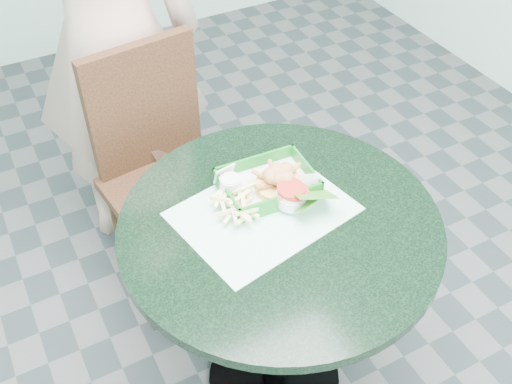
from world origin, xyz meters
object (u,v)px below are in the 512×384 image
crab_sandwich (279,184)px  sauce_ramekin (231,189)px  cafe_table (278,269)px  dining_chair (160,161)px  diner_person (104,2)px  food_basket (267,191)px

crab_sandwich → sauce_ramekin: size_ratio=2.26×
cafe_table → sauce_ramekin: bearing=117.8°
sauce_ramekin → dining_chair: bearing=94.0°
cafe_table → crab_sandwich: bearing=61.8°
diner_person → crab_sandwich: (0.18, -0.84, -0.19)m
food_basket → diner_person: bearing=100.9°
food_basket → crab_sandwich: size_ratio=1.88×
food_basket → crab_sandwich: bearing=-44.1°
food_basket → crab_sandwich: 0.05m
crab_sandwich → cafe_table: bearing=-118.2°
cafe_table → sauce_ramekin: 0.27m
crab_sandwich → sauce_ramekin: 0.13m
cafe_table → diner_person: diner_person is taller
dining_chair → crab_sandwich: (0.16, -0.55, 0.27)m
dining_chair → sauce_ramekin: 0.57m
dining_chair → diner_person: (-0.02, 0.29, 0.46)m
dining_chair → sauce_ramekin: bearing=-93.2°
crab_sandwich → sauce_ramekin: (-0.12, 0.04, -0.00)m
diner_person → crab_sandwich: size_ratio=15.49×
dining_chair → sauce_ramekin: (0.04, -0.51, 0.27)m
dining_chair → diner_person: bearing=87.6°
diner_person → sauce_ramekin: diner_person is taller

